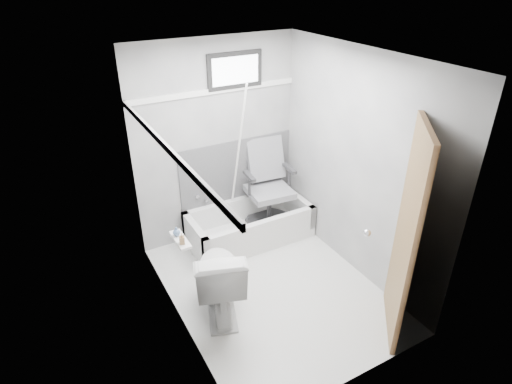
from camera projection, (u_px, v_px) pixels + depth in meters
floor at (272, 288)px, 4.57m from camera, size 2.60×2.60×0.00m
ceiling at (277, 57)px, 3.43m from camera, size 2.60×2.60×0.00m
wall_back at (217, 143)px, 5.00m from camera, size 2.00×0.02×2.40m
wall_front at (370, 265)px, 3.00m from camera, size 2.00×0.02×2.40m
wall_left at (172, 216)px, 3.58m from camera, size 0.02×2.60×2.40m
wall_right at (357, 167)px, 4.43m from camera, size 0.02×2.60×2.40m
bathtub at (250, 224)px, 5.29m from camera, size 1.50×0.70×0.42m
office_chair at (270, 186)px, 5.24m from camera, size 0.67×0.67×1.06m
toilet at (219, 278)px, 4.09m from camera, size 0.71×0.94×0.82m
door at (455, 247)px, 3.53m from camera, size 0.78×0.78×2.00m
window at (235, 70)px, 4.70m from camera, size 0.66×0.04×0.40m
backerboard at (237, 170)px, 5.29m from camera, size 1.50×0.02×0.78m
trim_back at (215, 91)px, 4.70m from camera, size 2.00×0.02×0.06m
trim_left at (166, 147)px, 3.29m from camera, size 0.02×2.60×0.06m
pole at (237, 160)px, 4.95m from camera, size 0.02×0.53×1.89m
shelf at (180, 240)px, 3.79m from camera, size 0.10×0.32×0.02m
soap_bottle_a at (182, 238)px, 3.70m from camera, size 0.06×0.06×0.10m
soap_bottle_b at (176, 231)px, 3.81m from camera, size 0.08×0.08×0.09m
faucet at (205, 197)px, 5.20m from camera, size 0.26×0.10×0.16m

